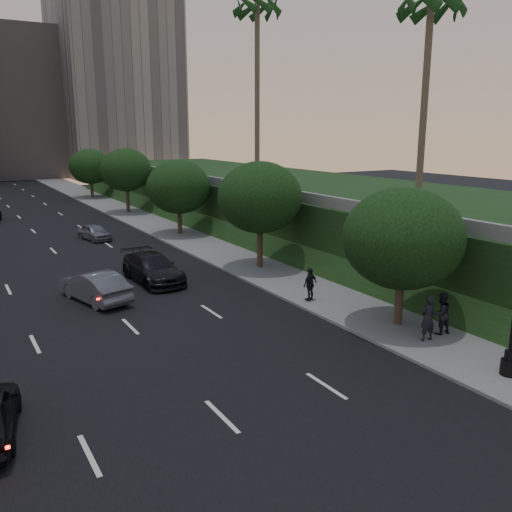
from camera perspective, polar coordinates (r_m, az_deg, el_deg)
road_surface at (r=39.97m, az=-20.05°, el=-0.03°), size 16.00×140.00×0.02m
sidewalk_right at (r=42.88m, az=-6.52°, el=1.64°), size 4.50×140.00×0.15m
embankment at (r=46.86m, az=7.73°, el=4.97°), size 18.00×90.00×4.00m
parapet_wall at (r=41.89m, az=-1.45°, el=7.37°), size 0.35×90.00×0.70m
office_block_mid at (r=111.28m, az=-24.65°, el=14.29°), size 22.00×18.00×26.00m
office_block_right at (r=109.29m, az=-14.70°, el=17.70°), size 20.00×22.00×36.00m
tree_right_a at (r=24.09m, az=15.21°, el=1.80°), size 5.20×5.20×6.24m
tree_right_b at (r=33.40m, az=0.42°, el=6.18°), size 5.20×5.20×6.74m
tree_right_c at (r=45.04m, az=-8.16°, el=7.23°), size 5.20×5.20×6.24m
tree_right_d at (r=58.15m, az=-13.51°, el=8.80°), size 5.20×5.20×6.74m
tree_right_e at (r=72.63m, az=-17.04°, el=9.00°), size 5.20×5.20×6.24m
palm_mid at (r=33.69m, az=17.97°, el=24.11°), size 3.20×3.20×13.00m
palm_far at (r=45.57m, az=0.13°, el=24.64°), size 3.20×3.20×15.50m
sedan_mid_left at (r=28.83m, az=-16.61°, el=-3.07°), size 2.79×5.05×1.58m
sedan_near_right at (r=31.69m, az=-10.82°, el=-1.28°), size 2.46×5.61×1.61m
sedan_far_right at (r=44.96m, az=-16.65°, el=2.43°), size 2.19×3.95×1.27m
pedestrian_a at (r=23.21m, az=17.62°, el=-6.24°), size 0.75×0.54×1.93m
pedestrian_b at (r=24.14m, az=18.89°, el=-5.73°), size 0.93×0.75×1.81m
pedestrian_c at (r=27.40m, az=5.72°, el=-2.96°), size 1.07×0.68×1.69m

